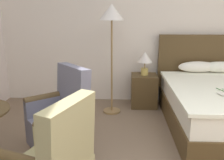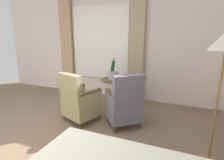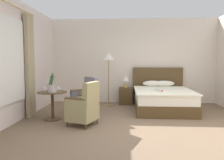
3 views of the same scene
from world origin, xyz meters
name	(u,v)px [view 2 (image 2 of 3)]	position (x,y,z in m)	size (l,w,h in m)	color
ground_plane	(18,152)	(0.00, 0.00, 0.00)	(7.77, 7.77, 0.00)	#7A624C
wall_window_side	(101,44)	(-2.82, 0.00, 1.42)	(0.27, 6.39, 2.86)	silver
side_table_round	(117,91)	(-2.02, 0.76, 0.42)	(0.71, 0.71, 0.68)	#4E391E
champagne_bucket	(113,74)	(-2.00, 0.67, 0.81)	(0.22, 0.22, 0.48)	#B9B0AF
wine_glass_near_bucket	(121,77)	(-1.91, 0.89, 0.77)	(0.07, 0.07, 0.13)	white
wine_glass_near_edge	(121,73)	(-2.22, 0.78, 0.78)	(0.07, 0.07, 0.14)	white
armchair_by_window	(125,104)	(-1.29, 1.18, 0.43)	(0.77, 0.77, 1.01)	#4E391E
armchair_facing_bed	(79,101)	(-1.15, 0.32, 0.41)	(0.74, 0.75, 0.98)	#4E391E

